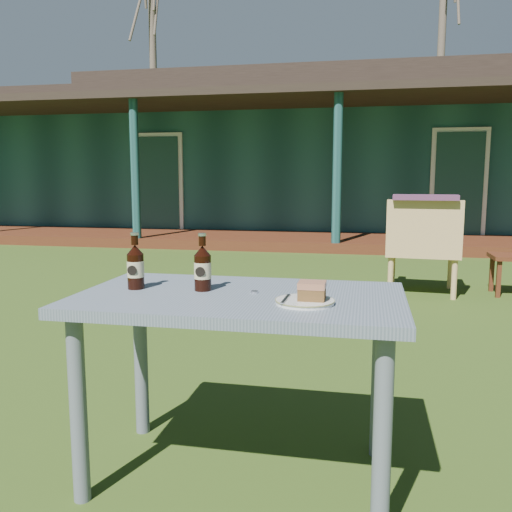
% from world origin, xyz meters
% --- Properties ---
extents(ground, '(80.00, 80.00, 0.00)m').
position_xyz_m(ground, '(0.00, 0.00, 0.00)').
color(ground, '#334916').
extents(pavilion, '(15.80, 8.30, 3.45)m').
position_xyz_m(pavilion, '(-0.00, 9.39, 1.61)').
color(pavilion, '#194342').
rests_on(pavilion, ground).
extents(tree_left, '(0.28, 0.28, 10.50)m').
position_xyz_m(tree_left, '(-8.00, 17.50, 5.25)').
color(tree_left, brown).
rests_on(tree_left, ground).
extents(tree_mid, '(0.28, 0.28, 9.50)m').
position_xyz_m(tree_mid, '(3.00, 18.50, 4.75)').
color(tree_mid, brown).
rests_on(tree_mid, ground).
extents(cafe_table, '(1.20, 0.70, 0.72)m').
position_xyz_m(cafe_table, '(0.00, -1.60, 0.62)').
color(cafe_table, slate).
rests_on(cafe_table, ground).
extents(plate, '(0.20, 0.20, 0.01)m').
position_xyz_m(plate, '(0.25, -1.70, 0.73)').
color(plate, silver).
rests_on(plate, cafe_table).
extents(cake_slice, '(0.09, 0.09, 0.06)m').
position_xyz_m(cake_slice, '(0.28, -1.70, 0.77)').
color(cake_slice, brown).
rests_on(cake_slice, plate).
extents(fork, '(0.02, 0.14, 0.00)m').
position_xyz_m(fork, '(0.19, -1.71, 0.74)').
color(fork, silver).
rests_on(fork, plate).
extents(cola_bottle_near, '(0.07, 0.07, 0.22)m').
position_xyz_m(cola_bottle_near, '(-0.15, -1.56, 0.81)').
color(cola_bottle_near, black).
rests_on(cola_bottle_near, cafe_table).
extents(cola_bottle_far, '(0.07, 0.07, 0.22)m').
position_xyz_m(cola_bottle_far, '(-0.42, -1.58, 0.81)').
color(cola_bottle_far, black).
rests_on(cola_bottle_far, cafe_table).
extents(bottle_cap, '(0.03, 0.03, 0.01)m').
position_xyz_m(bottle_cap, '(0.05, -1.57, 0.72)').
color(bottle_cap, silver).
rests_on(bottle_cap, cafe_table).
extents(armchair_left, '(0.74, 0.70, 0.94)m').
position_xyz_m(armchair_left, '(1.00, 2.00, 0.53)').
color(armchair_left, tan).
rests_on(armchair_left, ground).
extents(floral_throw, '(0.61, 0.26, 0.05)m').
position_xyz_m(floral_throw, '(0.99, 1.81, 0.96)').
color(floral_throw, '#592D4E').
rests_on(floral_throw, armchair_left).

